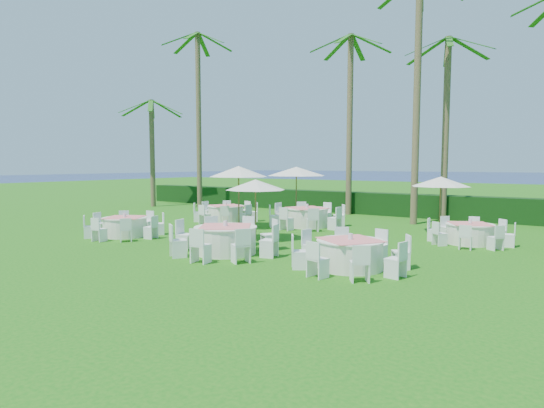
% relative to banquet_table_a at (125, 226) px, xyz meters
% --- Properties ---
extents(ground, '(120.00, 120.00, 0.00)m').
position_rel_banquet_table_a_xyz_m(ground, '(5.11, 0.71, -0.39)').
color(ground, '#126110').
rests_on(ground, ground).
extents(hedge, '(34.00, 1.00, 1.20)m').
position_rel_banquet_table_a_xyz_m(hedge, '(5.11, 12.71, 0.21)').
color(hedge, black).
rests_on(hedge, ground).
extents(ocean, '(260.00, 260.00, 0.00)m').
position_rel_banquet_table_a_xyz_m(ocean, '(5.11, 102.71, -0.39)').
color(ocean, '#061044').
rests_on(ocean, ground).
extents(banquet_table_a, '(2.97, 2.97, 0.90)m').
position_rel_banquet_table_a_xyz_m(banquet_table_a, '(0.00, 0.00, 0.00)').
color(banquet_table_a, silver).
rests_on(banquet_table_a, ground).
extents(banquet_table_b, '(3.43, 3.43, 1.03)m').
position_rel_banquet_table_a_xyz_m(banquet_table_b, '(5.39, -0.43, 0.06)').
color(banquet_table_b, silver).
rests_on(banquet_table_b, ground).
extents(banquet_table_c, '(3.14, 3.14, 0.95)m').
position_rel_banquet_table_a_xyz_m(banquet_table_c, '(9.48, -0.19, 0.02)').
color(banquet_table_c, silver).
rests_on(banquet_table_c, ground).
extents(banquet_table_d, '(3.11, 3.11, 0.94)m').
position_rel_banquet_table_a_xyz_m(banquet_table_d, '(0.31, 5.70, 0.02)').
color(banquet_table_d, silver).
rests_on(banquet_table_d, ground).
extents(banquet_table_e, '(3.39, 3.39, 1.01)m').
position_rel_banquet_table_a_xyz_m(banquet_table_e, '(4.48, 6.30, 0.05)').
color(banquet_table_e, silver).
rests_on(banquet_table_e, ground).
extents(banquet_table_f, '(2.83, 2.83, 0.87)m').
position_rel_banquet_table_a_xyz_m(banquet_table_f, '(11.37, 5.66, -0.02)').
color(banquet_table_f, silver).
rests_on(banquet_table_f, ground).
extents(umbrella_a, '(2.52, 2.52, 2.69)m').
position_rel_banquet_table_a_xyz_m(umbrella_a, '(2.24, 4.26, 2.07)').
color(umbrella_a, brown).
rests_on(umbrella_a, ground).
extents(umbrella_b, '(2.19, 2.19, 2.22)m').
position_rel_banquet_table_a_xyz_m(umbrella_b, '(4.70, 2.11, 1.64)').
color(umbrella_b, brown).
rests_on(umbrella_b, ground).
extents(umbrella_c, '(3.00, 3.00, 2.64)m').
position_rel_banquet_table_a_xyz_m(umbrella_c, '(2.47, 8.73, 2.02)').
color(umbrella_c, brown).
rests_on(umbrella_c, ground).
extents(umbrella_d, '(2.31, 2.31, 2.28)m').
position_rel_banquet_table_a_xyz_m(umbrella_d, '(9.88, 7.57, 1.69)').
color(umbrella_d, brown).
rests_on(umbrella_d, ground).
extents(palm_a, '(4.40, 4.11, 10.93)m').
position_rel_banquet_table_a_xyz_m(palm_a, '(-5.56, 10.16, 5.55)').
color(palm_a, brown).
rests_on(palm_a, ground).
extents(palm_b, '(4.12, 4.40, 9.76)m').
position_rel_banquet_table_a_xyz_m(palm_b, '(3.94, 11.91, 4.95)').
color(palm_b, brown).
rests_on(palm_b, ground).
extents(palm_c, '(4.32, 4.32, 11.22)m').
position_rel_banquet_table_a_xyz_m(palm_c, '(8.17, 9.82, 5.70)').
color(palm_c, brown).
rests_on(palm_c, ground).
extents(palm_d, '(4.33, 4.31, 8.88)m').
position_rel_banquet_table_a_xyz_m(palm_d, '(8.96, 12.01, 4.51)').
color(palm_d, brown).
rests_on(palm_d, ground).
extents(palm_f, '(4.29, 4.34, 6.94)m').
position_rel_banquet_table_a_xyz_m(palm_f, '(-8.71, 9.11, 3.50)').
color(palm_f, brown).
rests_on(palm_f, ground).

